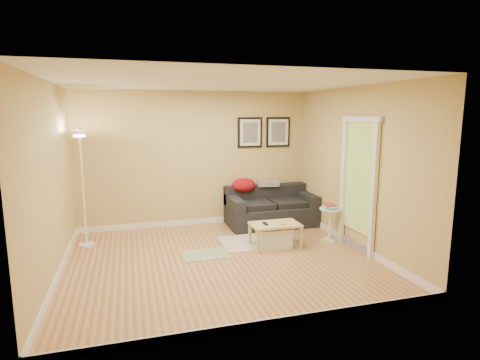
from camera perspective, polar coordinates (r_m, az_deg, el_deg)
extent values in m
plane|color=tan|center=(5.98, -2.86, -11.55)|extent=(4.50, 4.50, 0.00)
plane|color=white|center=(5.59, -3.09, 14.12)|extent=(4.50, 4.50, 0.00)
plane|color=tan|center=(7.59, -6.42, 3.07)|extent=(4.50, 0.00, 4.50)
plane|color=tan|center=(3.76, 4.00, -3.66)|extent=(4.50, 0.00, 4.50)
plane|color=tan|center=(5.59, -26.05, -0.22)|extent=(0.00, 4.00, 4.00)
plane|color=tan|center=(6.53, 16.65, 1.65)|extent=(0.00, 4.00, 4.00)
cube|color=white|center=(7.82, -6.23, -6.07)|extent=(4.50, 0.02, 0.10)
cube|color=white|center=(4.23, 3.74, -20.32)|extent=(4.50, 0.02, 0.10)
cube|color=white|center=(5.91, -25.04, -12.24)|extent=(0.02, 4.00, 0.10)
cube|color=white|center=(6.80, 16.06, -8.83)|extent=(0.02, 4.00, 0.10)
cube|color=beige|center=(6.76, 2.62, -8.97)|extent=(1.25, 0.85, 0.01)
cube|color=#668C4C|center=(6.17, -5.05, -10.84)|extent=(0.70, 0.50, 0.01)
cube|color=black|center=(6.35, 3.72, -6.40)|extent=(0.05, 0.16, 0.02)
cylinder|color=yellow|center=(6.33, 6.30, -6.45)|extent=(0.07, 0.07, 0.03)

